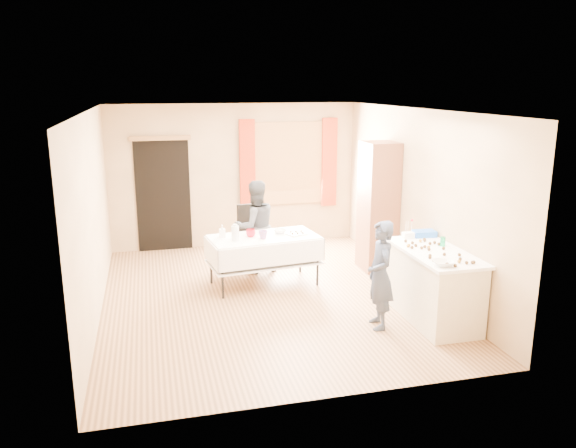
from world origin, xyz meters
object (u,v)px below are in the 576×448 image
object	(u,v)px
cabinet	(378,207)
counter	(433,285)
chair	(253,248)
woman	(255,227)
girl	(380,275)
party_table	(264,256)

from	to	relation	value
cabinet	counter	distance (m)	2.14
counter	chair	xyz separation A→B (m)	(-1.82, 2.68, -0.15)
counter	woman	bearing A→B (deg)	127.36
girl	woman	xyz separation A→B (m)	(-1.08, 2.47, 0.06)
cabinet	counter	world-z (taller)	cabinet
party_table	girl	xyz separation A→B (m)	(1.07, -1.83, 0.23)
counter	girl	bearing A→B (deg)	-175.01
counter	woman	size ratio (longest dim) A/B	1.02
cabinet	party_table	world-z (taller)	cabinet
girl	woman	size ratio (longest dim) A/B	0.91
party_table	counter	bearing A→B (deg)	-51.41
counter	party_table	bearing A→B (deg)	136.00
girl	woman	distance (m)	2.69
woman	girl	bearing A→B (deg)	101.70
party_table	chair	xyz separation A→B (m)	(0.01, 0.92, -0.14)
chair	woman	distance (m)	0.52
woman	chair	bearing A→B (deg)	-104.54
counter	chair	world-z (taller)	chair
cabinet	woman	world-z (taller)	cabinet
cabinet	counter	xyz separation A→B (m)	(-0.10, -2.06, -0.58)
cabinet	girl	xyz separation A→B (m)	(-0.85, -2.12, -0.36)
party_table	chair	bearing A→B (deg)	82.25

